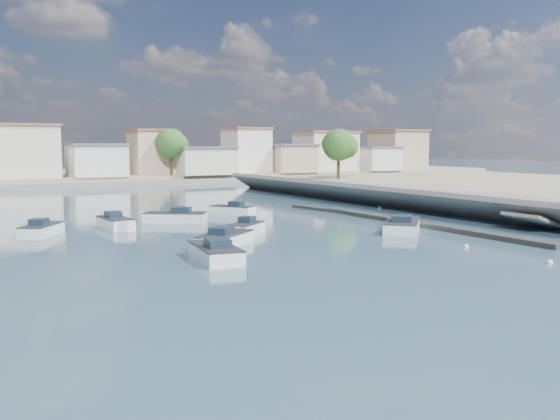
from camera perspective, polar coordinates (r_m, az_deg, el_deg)
name	(u,v)px	position (r m, az deg, el deg)	size (l,w,h in m)	color
ground	(200,201)	(73.22, -7.33, 0.85)	(400.00, 400.00, 0.00)	#273E4E
seawall_walkway	(494,205)	(60.98, 18.94, 0.42)	(5.00, 90.00, 1.80)	slate
breakwater	(397,220)	(52.90, 10.62, -0.94)	(2.00, 31.02, 0.35)	black
far_shore_land	(100,176)	(123.02, -16.13, 3.02)	(160.00, 40.00, 1.40)	gray
far_shore_quay	(129,183)	(102.64, -13.60, 2.40)	(160.00, 2.50, 0.80)	slate
far_town	(180,154)	(111.30, -9.09, 5.08)	(113.01, 12.80, 8.35)	beige
shore_trees	(185,147)	(102.20, -8.71, 5.75)	(74.56, 38.32, 7.92)	#38281E
motorboat_a	(214,253)	(35.36, -6.05, -3.91)	(2.66, 5.78, 1.48)	white
motorboat_b	(227,239)	(40.24, -4.87, -2.70)	(4.91, 4.57, 1.48)	white
motorboat_c	(172,218)	(52.98, -9.85, -0.69)	(5.37, 4.46, 1.48)	white
motorboat_d	(244,230)	(44.80, -3.34, -1.81)	(3.98, 3.71, 1.48)	white
motorboat_e	(43,230)	(47.64, -20.84, -1.73)	(3.64, 4.47, 1.48)	white
motorboat_f	(230,210)	(58.14, -4.56, -0.04)	(3.75, 4.29, 1.48)	white
motorboat_g	(116,224)	(49.81, -14.75, -1.22)	(2.07, 5.13, 1.48)	white
motorboat_h	(403,226)	(47.70, 11.15, -1.44)	(5.74, 5.84, 1.48)	white
mooring_buoys	(359,220)	(53.41, 7.25, -0.95)	(18.79, 35.98, 0.33)	white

